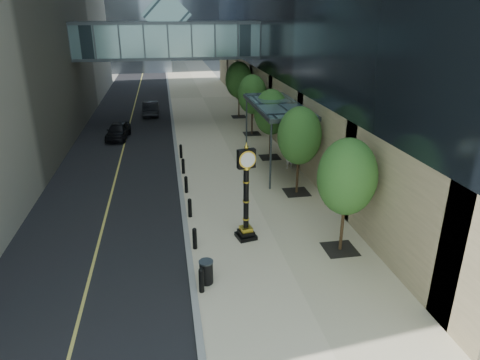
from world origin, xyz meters
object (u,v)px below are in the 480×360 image
Objects in this scene: pedestrian at (289,156)px; car_far at (151,108)px; car_near at (118,131)px; trash_bin at (206,273)px; street_clock at (246,200)px.

pedestrian reaches higher than car_far.
pedestrian is 15.22m from car_near.
car_near is at bearing -58.48° from pedestrian.
pedestrian is at bearing 118.11° from car_far.
car_near is 8.81m from car_far.
trash_bin is 13.80m from pedestrian.
street_clock reaches higher than car_near.
car_near is (-5.11, 21.55, 0.19)m from trash_bin.
street_clock is 4.14m from trash_bin.
pedestrian is 0.39× the size of car_far.
car_near is (-7.26, 18.35, -1.31)m from street_clock.
car_far is at bearing 88.44° from street_clock.
street_clock is 1.03× the size of car_far.
street_clock reaches higher than car_far.
trash_bin is 0.21× the size of car_far.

